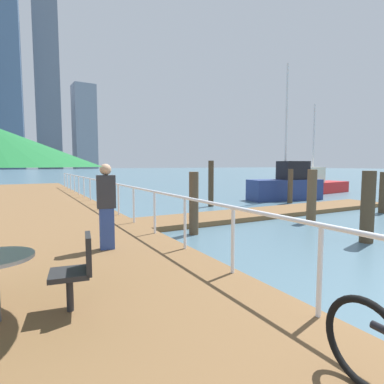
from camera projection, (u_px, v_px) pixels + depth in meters
ground_plane at (122, 195)px, 21.35m from camera, size 300.00×300.00×0.00m
floating_dock at (271, 212)px, 13.24m from camera, size 13.54×2.00×0.18m
boardwalk_railing at (112, 189)px, 11.26m from camera, size 0.06×27.76×1.08m
dock_piling_0 at (194, 203)px, 9.35m from camera, size 0.29×0.29×1.90m
dock_piling_1 at (383, 193)px, 13.54m from camera, size 0.33×0.33×1.79m
dock_piling_2 at (312, 196)px, 11.44m from camera, size 0.34×0.34×1.94m
dock_piling_3 at (290, 186)px, 16.92m from camera, size 0.28×0.28×1.87m
dock_piling_4 at (368, 207)px, 8.37m from camera, size 0.35×0.35×1.95m
dock_piling_5 at (211, 184)px, 15.60m from camera, size 0.27×0.27×2.31m
moored_boat_1 at (310, 184)px, 22.33m from camera, size 7.52×2.68×6.38m
moored_boat_3 at (286, 185)px, 18.55m from camera, size 4.62×2.24×7.96m
cafe_chair_0 at (78, 266)px, 3.64m from camera, size 0.53×0.51×0.90m
pedestrian_0 at (106, 205)px, 6.26m from camera, size 0.39×0.27×1.74m
skyline_tower_2 at (7, 76)px, 128.74m from camera, size 11.32×7.18×77.12m
skyline_tower_3 at (47, 77)px, 144.67m from camera, size 10.87×9.31×85.87m
skyline_tower_4 at (84, 127)px, 151.77m from camera, size 10.60×10.79×40.51m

